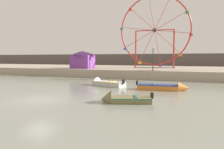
{
  "coord_description": "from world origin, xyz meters",
  "views": [
    {
      "loc": [
        10.72,
        -12.78,
        3.21
      ],
      "look_at": [
        2.13,
        10.65,
        1.2
      ],
      "focal_mm": 32.83,
      "sensor_mm": 36.0,
      "label": 1
    }
  ],
  "objects_px": {
    "motorboat_olive_wood": "(120,99)",
    "ferris_wheel_red_frame": "(155,31)",
    "motorboat_pale_grey": "(104,83)",
    "promenade_lamp_near": "(153,54)",
    "carnival_booth_purple_stall": "(82,59)",
    "motorboat_orange_hull": "(166,87)"
  },
  "relations": [
    {
      "from": "carnival_booth_purple_stall",
      "to": "ferris_wheel_red_frame",
      "type": "bearing_deg",
      "value": 32.87
    },
    {
      "from": "motorboat_orange_hull",
      "to": "ferris_wheel_red_frame",
      "type": "relative_size",
      "value": 0.38
    },
    {
      "from": "motorboat_pale_grey",
      "to": "ferris_wheel_red_frame",
      "type": "bearing_deg",
      "value": -81.39
    },
    {
      "from": "motorboat_pale_grey",
      "to": "ferris_wheel_red_frame",
      "type": "xyz_separation_m",
      "value": [
        3.1,
        18.0,
        8.03
      ]
    },
    {
      "from": "ferris_wheel_red_frame",
      "to": "motorboat_pale_grey",
      "type": "bearing_deg",
      "value": -99.78
    },
    {
      "from": "motorboat_pale_grey",
      "to": "carnival_booth_purple_stall",
      "type": "bearing_deg",
      "value": -33.44
    },
    {
      "from": "motorboat_pale_grey",
      "to": "promenade_lamp_near",
      "type": "bearing_deg",
      "value": -98.23
    },
    {
      "from": "motorboat_pale_grey",
      "to": "promenade_lamp_near",
      "type": "relative_size",
      "value": 1.36
    },
    {
      "from": "motorboat_olive_wood",
      "to": "ferris_wheel_red_frame",
      "type": "relative_size",
      "value": 0.28
    },
    {
      "from": "motorboat_olive_wood",
      "to": "promenade_lamp_near",
      "type": "distance_m",
      "value": 17.04
    },
    {
      "from": "ferris_wheel_red_frame",
      "to": "carnival_booth_purple_stall",
      "type": "bearing_deg",
      "value": -150.58
    },
    {
      "from": "motorboat_olive_wood",
      "to": "carnival_booth_purple_stall",
      "type": "relative_size",
      "value": 0.89
    },
    {
      "from": "motorboat_olive_wood",
      "to": "motorboat_pale_grey",
      "type": "distance_m",
      "value": 9.24
    },
    {
      "from": "promenade_lamp_near",
      "to": "motorboat_orange_hull",
      "type": "bearing_deg",
      "value": -73.56
    },
    {
      "from": "ferris_wheel_red_frame",
      "to": "carnival_booth_purple_stall",
      "type": "xyz_separation_m",
      "value": [
        -11.95,
        -6.74,
        -5.34
      ]
    },
    {
      "from": "ferris_wheel_red_frame",
      "to": "promenade_lamp_near",
      "type": "height_order",
      "value": "ferris_wheel_red_frame"
    },
    {
      "from": "carnival_booth_purple_stall",
      "to": "promenade_lamp_near",
      "type": "height_order",
      "value": "promenade_lamp_near"
    },
    {
      "from": "promenade_lamp_near",
      "to": "carnival_booth_purple_stall",
      "type": "bearing_deg",
      "value": 168.83
    },
    {
      "from": "motorboat_olive_wood",
      "to": "promenade_lamp_near",
      "type": "xyz_separation_m",
      "value": [
        -0.27,
        16.67,
        3.53
      ]
    },
    {
      "from": "motorboat_pale_grey",
      "to": "promenade_lamp_near",
      "type": "xyz_separation_m",
      "value": [
        4.34,
        8.66,
        3.46
      ]
    },
    {
      "from": "promenade_lamp_near",
      "to": "motorboat_pale_grey",
      "type": "bearing_deg",
      "value": -116.63
    },
    {
      "from": "motorboat_pale_grey",
      "to": "carnival_booth_purple_stall",
      "type": "xyz_separation_m",
      "value": [
        -8.85,
        11.26,
        2.7
      ]
    }
  ]
}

